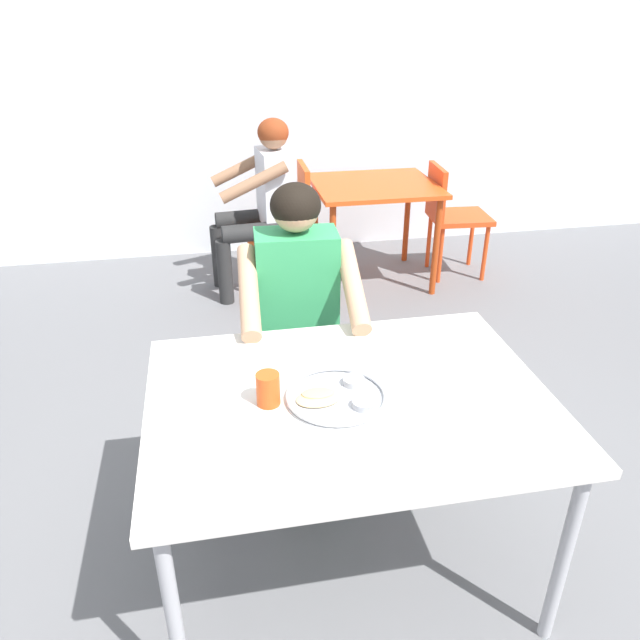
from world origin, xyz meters
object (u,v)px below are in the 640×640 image
at_px(chair_red_left, 288,220).
at_px(chair_red_right, 450,212).
at_px(drinking_cup, 268,389).
at_px(patron_background, 262,192).
at_px(chair_foreground, 295,332).
at_px(table_foreground, 349,412).
at_px(table_background_red, 374,197).
at_px(diner_foreground, 299,308).
at_px(thali_tray, 337,396).

relative_size(chair_red_left, chair_red_right, 1.06).
height_order(drinking_cup, chair_red_right, drinking_cup).
bearing_deg(patron_background, chair_red_left, 5.61).
height_order(chair_foreground, patron_background, patron_background).
bearing_deg(patron_background, chair_red_right, 0.56).
bearing_deg(patron_background, drinking_cup, -95.34).
height_order(chair_red_left, chair_red_right, chair_red_left).
distance_m(table_foreground, table_background_red, 2.61).
relative_size(drinking_cup, chair_red_left, 0.12).
relative_size(chair_foreground, table_background_red, 1.03).
xyz_separation_m(table_background_red, chair_red_left, (-0.62, 0.01, -0.14)).
xyz_separation_m(drinking_cup, patron_background, (0.23, 2.48, -0.09)).
distance_m(table_foreground, drinking_cup, 0.29).
height_order(chair_foreground, diner_foreground, diner_foreground).
height_order(diner_foreground, chair_red_right, diner_foreground).
height_order(table_foreground, patron_background, patron_background).
bearing_deg(patron_background, table_foreground, -89.37).
bearing_deg(chair_red_right, chair_red_left, 179.82).
distance_m(thali_tray, drinking_cup, 0.22).
xyz_separation_m(diner_foreground, table_background_red, (0.82, 1.82, -0.09)).
distance_m(table_foreground, thali_tray, 0.09).
bearing_deg(chair_foreground, table_foreground, -87.05).
height_order(chair_foreground, table_background_red, chair_foreground).
height_order(chair_red_left, patron_background, patron_background).
height_order(table_background_red, chair_red_right, chair_red_right).
distance_m(drinking_cup, patron_background, 2.49).
xyz_separation_m(thali_tray, chair_foreground, (-0.00, 0.91, -0.26)).
bearing_deg(drinking_cup, table_foreground, -0.93).
distance_m(chair_foreground, diner_foreground, 0.33).
relative_size(table_foreground, table_background_red, 1.51).
bearing_deg(table_background_red, thali_tray, -107.92).
bearing_deg(chair_red_right, table_background_red, -179.58).
bearing_deg(table_background_red, drinking_cup, -112.38).
bearing_deg(thali_tray, chair_foreground, 90.18).
distance_m(table_foreground, diner_foreground, 0.68).
relative_size(diner_foreground, chair_red_left, 1.41).
distance_m(chair_foreground, chair_red_left, 1.61).
height_order(chair_red_right, patron_background, patron_background).
bearing_deg(drinking_cup, patron_background, 84.66).
distance_m(drinking_cup, table_background_red, 2.69).
distance_m(thali_tray, patron_background, 2.49).
xyz_separation_m(table_foreground, chair_red_right, (1.35, 2.49, -0.19)).
bearing_deg(chair_foreground, patron_background, 89.31).
bearing_deg(table_foreground, diner_foreground, 94.74).
bearing_deg(table_background_red, table_foreground, -107.07).
relative_size(chair_foreground, diner_foreground, 0.71).
height_order(drinking_cup, patron_background, patron_background).
xyz_separation_m(drinking_cup, diner_foreground, (0.20, 0.67, -0.07)).
xyz_separation_m(table_foreground, chair_foreground, (-0.05, 0.90, -0.19)).
bearing_deg(patron_background, diner_foreground, -90.91).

